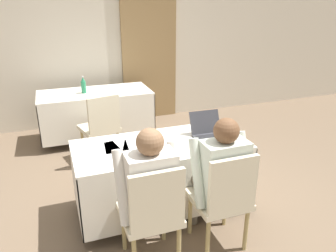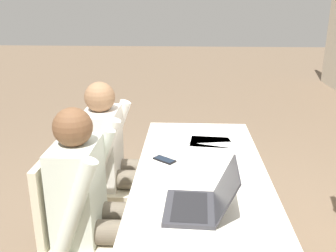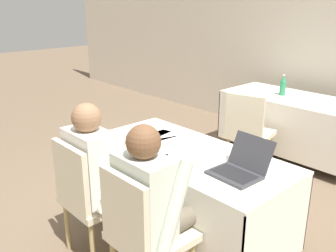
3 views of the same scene
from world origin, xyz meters
name	(u,v)px [view 1 (image 1 of 3)]	position (x,y,z in m)	size (l,w,h in m)	color
ground_plane	(161,209)	(0.00, 0.00, 0.00)	(24.00, 24.00, 0.00)	brown
wall_back	(105,42)	(0.00, 2.80, 1.35)	(12.00, 0.06, 2.70)	beige
curtain_panel	(149,42)	(0.73, 2.74, 1.33)	(0.95, 0.04, 2.65)	olive
conference_table_near	(161,161)	(0.00, 0.00, 0.55)	(1.62, 0.75, 0.72)	white
conference_table_far	(96,103)	(-0.31, 2.09, 0.55)	(1.62, 0.75, 0.72)	white
laptop	(209,133)	(0.49, -0.02, 0.77)	(0.32, 0.34, 0.23)	#333338
cell_phone	(161,154)	(-0.07, -0.22, 0.73)	(0.14, 0.15, 0.01)	black
paper_beside_laptop	(107,149)	(-0.49, 0.06, 0.72)	(0.26, 0.33, 0.00)	white
paper_centre_table	(135,146)	(-0.24, 0.04, 0.72)	(0.29, 0.35, 0.00)	white
paper_left_edge	(116,146)	(-0.40, 0.09, 0.72)	(0.24, 0.31, 0.00)	white
water_bottle	(83,85)	(-0.47, 2.08, 0.83)	(0.07, 0.07, 0.25)	#288456
chair_near_left	(153,212)	(-0.30, -0.68, 0.50)	(0.44, 0.44, 0.90)	tan
chair_near_right	(224,197)	(0.30, -0.68, 0.50)	(0.44, 0.44, 0.90)	tan
chair_far_spare	(101,125)	(-0.37, 1.29, 0.50)	(0.53, 0.53, 0.90)	tan
person_checkered_shirt	(148,187)	(-0.30, -0.58, 0.66)	(0.50, 0.52, 1.16)	#665B4C
person_white_shirt	(219,173)	(0.30, -0.58, 0.66)	(0.50, 0.52, 1.16)	#665B4C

